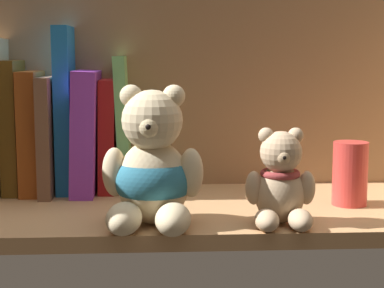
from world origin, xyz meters
The scene contains 12 objects.
shelf_board centered at (0.00, 0.00, 1.00)cm, with size 83.49×28.31×2.00cm, color tan.
shelf_back_panel centered at (0.00, 14.75, 16.96)cm, with size 85.89×1.20×33.92cm, color #8B6747.
book_4 centered at (-27.05, 10.67, 11.88)cm, with size 2.36×10.09×19.75cm, color brown.
book_5 centered at (-24.24, 10.67, 11.09)cm, with size 2.73×11.76×18.18cm, color #974517.
book_6 centered at (-21.68, 10.67, 10.70)cm, with size 1.85×14.97×17.41cm, color brown.
book_7 centered at (-19.35, 10.67, 14.37)cm, with size 2.29×9.42×24.74cm, color blue.
book_8 centered at (-16.24, 10.67, 11.14)cm, with size 3.40×14.35×18.28cm, color purple.
book_9 centered at (-13.09, 10.67, 10.46)cm, with size 2.35×9.06×16.92cm, color maroon.
book_10 centered at (-10.79, 10.67, 12.21)cm, with size 1.73×9.12×20.42cm, color #72C270.
teddy_bear_larger centered at (-6.25, -9.35, 8.70)cm, with size 12.57×13.27×17.05cm.
teddy_bear_smaller centered at (9.29, -10.11, 7.07)cm, with size 8.66×8.80×11.87cm.
pillar_candle centered at (20.83, -0.70, 6.39)cm, with size 4.79×4.79×8.78cm, color #C63833.
Camera 1 is at (-5.63, -83.37, 22.55)cm, focal length 58.17 mm.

